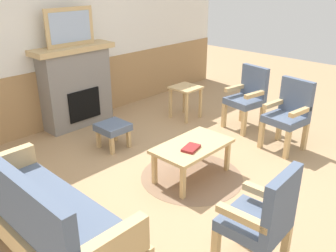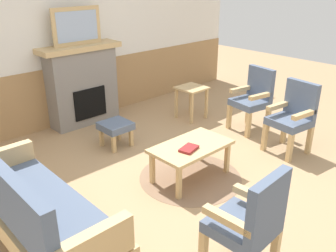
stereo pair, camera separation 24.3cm
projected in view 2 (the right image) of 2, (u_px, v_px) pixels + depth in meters
The scene contains 13 objects.
ground_plane at pixel (187, 175), 4.47m from camera, with size 14.00×14.00×0.00m, color tan.
wall_back at pixel (70, 41), 5.70m from camera, with size 7.20×0.14×2.70m.
fireplace at pixel (83, 84), 5.79m from camera, with size 1.30×0.44×1.28m.
framed_picture at pixel (77, 26), 5.43m from camera, with size 0.80×0.04×0.56m.
couch at pixel (38, 212), 3.13m from camera, with size 0.70×1.80×0.98m.
coffee_table at pixel (191, 149), 4.27m from camera, with size 0.96×0.56×0.44m.
round_rug at pixel (190, 177), 4.42m from camera, with size 1.24×1.24×0.01m, color #896B51.
book_on_table at pixel (189, 149), 4.13m from camera, with size 0.23×0.15×0.03m, color maroon.
footstool at pixel (116, 127), 5.12m from camera, with size 0.40×0.40×0.36m.
armchair_near_fireplace at pixel (254, 97), 5.58m from camera, with size 0.56×0.56×0.98m.
armchair_by_window_left at pixel (293, 115), 4.88m from camera, with size 0.54×0.54×0.98m.
armchair_front_left at pixel (250, 221), 2.80m from camera, with size 0.50×0.50×0.98m.
side_table at pixel (192, 94), 6.05m from camera, with size 0.44×0.44×0.55m.
Camera 2 is at (-2.83, -2.66, 2.32)m, focal length 38.72 mm.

